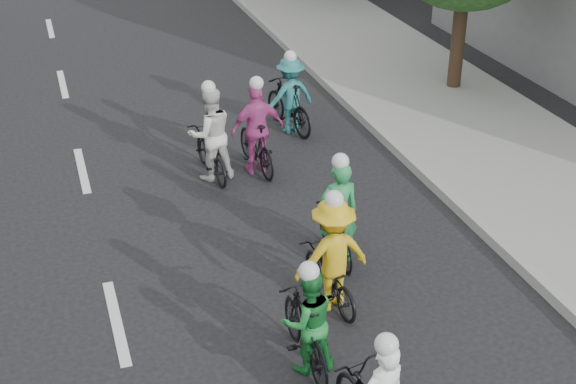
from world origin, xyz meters
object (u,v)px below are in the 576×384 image
cyclist_1 (331,263)px  cyclist_0 (257,137)px  cyclist_6 (307,326)px  cyclist_3 (337,223)px  cyclist_5 (289,100)px  cyclist_2 (211,143)px

cyclist_1 → cyclist_0: bearing=-98.6°
cyclist_6 → cyclist_3: bearing=-119.4°
cyclist_3 → cyclist_6: size_ratio=1.10×
cyclist_5 → cyclist_6: bearing=61.7°
cyclist_0 → cyclist_3: 3.40m
cyclist_1 → cyclist_5: cyclist_1 is taller
cyclist_2 → cyclist_5: size_ratio=1.01×
cyclist_1 → cyclist_5: (1.40, 6.11, -0.01)m
cyclist_5 → cyclist_1: bearing=65.5°
cyclist_0 → cyclist_2: 0.88m
cyclist_5 → cyclist_2: bearing=26.3°
cyclist_0 → cyclist_1: bearing=82.2°
cyclist_2 → cyclist_6: cyclist_2 is taller
cyclist_1 → cyclist_5: bearing=-108.8°
cyclist_3 → cyclist_5: bearing=-98.0°
cyclist_2 → cyclist_5: cyclist_2 is taller
cyclist_2 → cyclist_3: size_ratio=1.04×
cyclist_3 → cyclist_5: 5.11m
cyclist_1 → cyclist_2: size_ratio=0.96×
cyclist_3 → cyclist_6: bearing=62.4°
cyclist_3 → cyclist_1: bearing=67.1°
cyclist_0 → cyclist_6: cyclist_0 is taller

